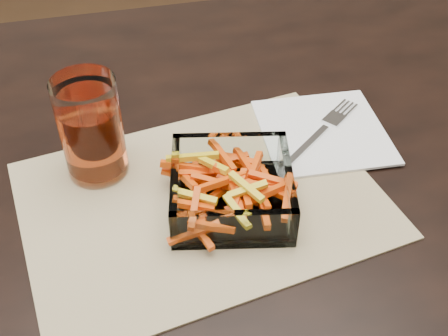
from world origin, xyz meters
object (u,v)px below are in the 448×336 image
at_px(tumbler, 92,132).
at_px(fork, 322,130).
at_px(glass_bowl, 231,191).
at_px(dining_table, 273,178).

height_order(tumbler, fork, tumbler).
bearing_deg(tumbler, glass_bowl, -33.71).
bearing_deg(glass_bowl, fork, 33.17).
bearing_deg(glass_bowl, tumbler, 146.29).
relative_size(glass_bowl, tumbler, 1.23).
distance_m(tumbler, fork, 0.33).
xyz_separation_m(glass_bowl, tumbler, (-0.16, 0.11, 0.04)).
relative_size(dining_table, fork, 10.06).
bearing_deg(tumbler, fork, 0.23).
bearing_deg(dining_table, fork, -13.12).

